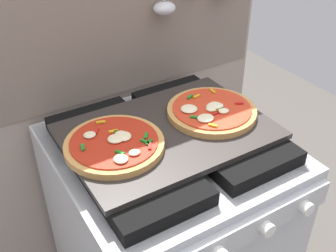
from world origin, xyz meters
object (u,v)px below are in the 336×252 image
(baking_tray, at_px, (168,132))
(pizza_left, at_px, (114,143))
(stove, at_px, (168,246))
(pizza_right, at_px, (212,111))

(baking_tray, height_order, pizza_left, pizza_left)
(stove, relative_size, baking_tray, 1.67)
(pizza_left, relative_size, pizza_right, 1.00)
(pizza_left, bearing_deg, baking_tray, -0.85)
(baking_tray, bearing_deg, pizza_left, 179.15)
(stove, xyz_separation_m, pizza_right, (0.14, -0.00, 0.48))
(baking_tray, distance_m, pizza_right, 0.14)
(pizza_left, distance_m, pizza_right, 0.30)
(stove, relative_size, pizza_right, 3.58)
(baking_tray, relative_size, pizza_left, 2.15)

